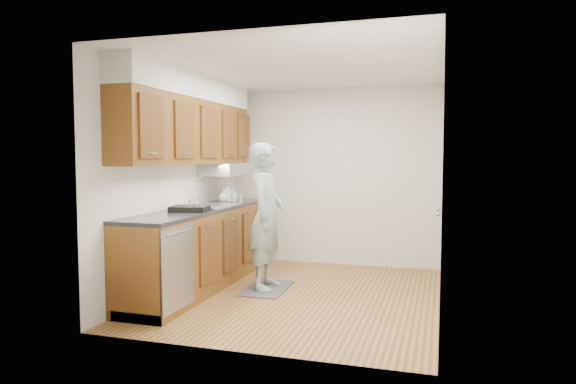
# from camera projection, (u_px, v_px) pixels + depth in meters

# --- Properties ---
(floor) EXTENTS (3.50, 3.50, 0.00)m
(floor) POSITION_uv_depth(u_px,v_px,m) (300.00, 295.00, 5.72)
(floor) COLOR #A4753E
(floor) RESTS_ON ground
(ceiling) EXTENTS (3.50, 3.50, 0.00)m
(ceiling) POSITION_uv_depth(u_px,v_px,m) (300.00, 68.00, 5.54)
(ceiling) COLOR white
(ceiling) RESTS_ON wall_left
(wall_left) EXTENTS (0.02, 3.50, 2.50)m
(wall_left) POSITION_uv_depth(u_px,v_px,m) (178.00, 181.00, 6.06)
(wall_left) COLOR silver
(wall_left) RESTS_ON floor
(wall_right) EXTENTS (0.02, 3.50, 2.50)m
(wall_right) POSITION_uv_depth(u_px,v_px,m) (442.00, 185.00, 5.20)
(wall_right) COLOR silver
(wall_right) RESTS_ON floor
(wall_back) EXTENTS (3.00, 0.02, 2.50)m
(wall_back) POSITION_uv_depth(u_px,v_px,m) (333.00, 177.00, 7.30)
(wall_back) COLOR silver
(wall_back) RESTS_ON floor
(counter) EXTENTS (0.64, 2.80, 1.30)m
(counter) POSITION_uv_depth(u_px,v_px,m) (201.00, 246.00, 6.03)
(counter) COLOR brown
(counter) RESTS_ON floor
(upper_cabinets) EXTENTS (0.47, 2.80, 1.21)m
(upper_cabinets) POSITION_uv_depth(u_px,v_px,m) (192.00, 122.00, 6.01)
(upper_cabinets) COLOR brown
(upper_cabinets) RESTS_ON wall_left
(closet_door) EXTENTS (0.02, 1.22, 2.05)m
(closet_door) POSITION_uv_depth(u_px,v_px,m) (441.00, 205.00, 5.50)
(closet_door) COLOR white
(closet_door) RESTS_ON wall_right
(floor_mat) EXTENTS (0.50, 0.83, 0.02)m
(floor_mat) POSITION_uv_depth(u_px,v_px,m) (267.00, 288.00, 5.97)
(floor_mat) COLOR #5A5A5C
(floor_mat) RESTS_ON floor
(person) EXTENTS (0.48, 0.69, 1.91)m
(person) POSITION_uv_depth(u_px,v_px,m) (266.00, 206.00, 5.91)
(person) COLOR #86A0A3
(person) RESTS_ON floor_mat
(soap_bottle_a) EXTENTS (0.13, 0.13, 0.24)m
(soap_bottle_a) POSITION_uv_depth(u_px,v_px,m) (228.00, 193.00, 6.77)
(soap_bottle_a) COLOR silver
(soap_bottle_a) RESTS_ON counter
(soap_bottle_b) EXTENTS (0.09, 0.09, 0.19)m
(soap_bottle_b) POSITION_uv_depth(u_px,v_px,m) (233.00, 194.00, 6.84)
(soap_bottle_b) COLOR silver
(soap_bottle_b) RESTS_ON counter
(soap_bottle_c) EXTENTS (0.18, 0.18, 0.19)m
(soap_bottle_c) POSITION_uv_depth(u_px,v_px,m) (224.00, 195.00, 6.75)
(soap_bottle_c) COLOR silver
(soap_bottle_c) RESTS_ON counter
(steel_can) EXTENTS (0.07, 0.07, 0.12)m
(steel_can) POSITION_uv_depth(u_px,v_px,m) (240.00, 199.00, 6.62)
(steel_can) COLOR #A5A5AA
(steel_can) RESTS_ON counter
(dish_rack) EXTENTS (0.45, 0.40, 0.06)m
(dish_rack) POSITION_uv_depth(u_px,v_px,m) (190.00, 209.00, 5.62)
(dish_rack) COLOR black
(dish_rack) RESTS_ON counter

